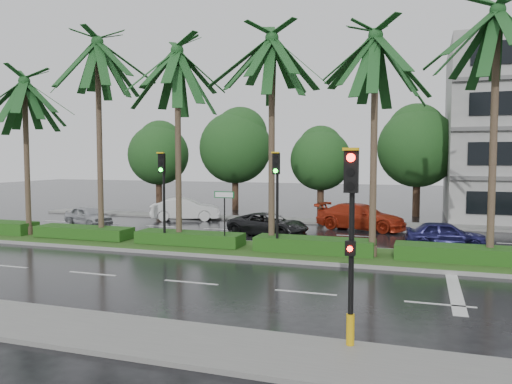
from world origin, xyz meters
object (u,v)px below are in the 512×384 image
(signal_median_left, at_px, (163,185))
(car_darkgrey, at_px, (268,224))
(car_silver, at_px, (88,216))
(car_red, at_px, (361,217))
(street_sign, at_px, (224,205))
(signal_near, at_px, (351,239))
(car_white, at_px, (186,209))
(car_blue, at_px, (445,234))

(signal_median_left, bearing_deg, car_darkgrey, 56.46)
(signal_median_left, height_order, car_silver, signal_median_left)
(car_red, bearing_deg, street_sign, 165.02)
(signal_near, relative_size, car_white, 0.94)
(car_white, height_order, car_red, car_red)
(signal_median_left, distance_m, car_darkgrey, 6.77)
(car_darkgrey, relative_size, car_blue, 1.23)
(signal_near, distance_m, car_red, 19.07)
(car_silver, relative_size, car_darkgrey, 0.81)
(car_silver, height_order, car_darkgrey, car_darkgrey)
(car_darkgrey, bearing_deg, street_sign, -173.88)
(signal_near, height_order, car_darkgrey, signal_near)
(street_sign, xyz_separation_m, car_blue, (9.50, 4.40, -1.50))
(car_white, bearing_deg, car_blue, -129.78)
(car_silver, distance_m, car_darkgrey, 11.79)
(car_red, bearing_deg, signal_median_left, 153.02)
(car_white, relative_size, car_red, 0.87)
(signal_near, relative_size, car_darkgrey, 0.97)
(street_sign, relative_size, car_blue, 0.71)
(car_red, xyz_separation_m, car_blue, (4.50, -4.61, -0.15))
(street_sign, bearing_deg, car_white, 125.13)
(car_white, bearing_deg, signal_median_left, 179.12)
(street_sign, relative_size, car_white, 0.56)
(car_blue, bearing_deg, car_white, 68.20)
(car_silver, height_order, car_red, car_red)
(signal_near, relative_size, car_blue, 1.20)
(signal_near, height_order, street_sign, signal_near)
(signal_near, distance_m, signal_median_left, 13.93)
(signal_near, bearing_deg, signal_median_left, 135.91)
(car_red, bearing_deg, car_blue, -121.69)
(car_silver, bearing_deg, car_blue, -72.18)
(signal_near, bearing_deg, car_white, 125.24)
(car_silver, xyz_separation_m, car_blue, (20.79, -0.82, 0.01))
(street_sign, bearing_deg, car_silver, 155.18)
(car_white, bearing_deg, car_red, -114.98)
(car_darkgrey, bearing_deg, signal_median_left, 158.18)
(street_sign, relative_size, car_red, 0.49)
(signal_near, xyz_separation_m, signal_median_left, (-10.00, 9.69, 0.49))
(street_sign, distance_m, car_red, 10.40)
(signal_near, bearing_deg, car_red, 96.04)
(signal_median_left, relative_size, car_blue, 1.20)
(car_darkgrey, xyz_separation_m, car_blue, (9.00, -0.69, -0.00))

